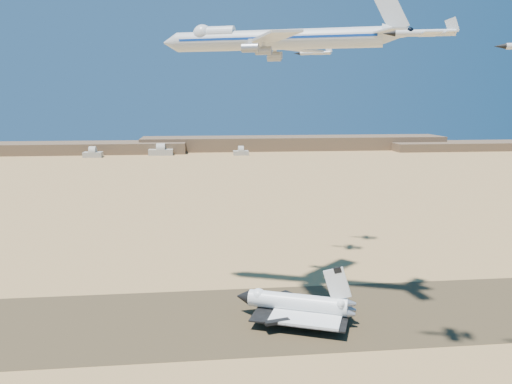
{
  "coord_description": "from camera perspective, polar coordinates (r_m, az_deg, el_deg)",
  "views": [
    {
      "loc": [
        -9.45,
        -148.81,
        68.83
      ],
      "look_at": [
        7.8,
        8.0,
        39.54
      ],
      "focal_mm": 35.0,
      "sensor_mm": 36.0,
      "label": 1
    }
  ],
  "objects": [
    {
      "name": "ridgeline",
      "position": [
        682.98,
        0.03,
        5.38
      ],
      "size": [
        960.0,
        90.0,
        18.0
      ],
      "color": "brown",
      "rests_on": "ground"
    },
    {
      "name": "chase_jet_c",
      "position": [
        208.03,
        6.69,
        15.51
      ],
      "size": [
        14.94,
        8.86,
        3.85
      ],
      "rotation": [
        0.0,
        0.0,
        -0.38
      ],
      "color": "silver"
    },
    {
      "name": "crew_c",
      "position": [
        160.56,
        9.09,
        -14.63
      ],
      "size": [
        1.17,
        1.03,
        1.79
      ],
      "primitive_type": "imported",
      "rotation": [
        0.0,
        0.0,
        2.55
      ],
      "color": "#C0430B",
      "rests_on": "runway"
    },
    {
      "name": "ground",
      "position": [
        164.23,
        -2.48,
        -14.27
      ],
      "size": [
        1200.0,
        1200.0,
        0.0
      ],
      "primitive_type": "plane",
      "color": "tan",
      "rests_on": "ground"
    },
    {
      "name": "shuttle",
      "position": [
        161.98,
        4.64,
        -12.7
      ],
      "size": [
        38.77,
        32.18,
        18.86
      ],
      "rotation": [
        0.0,
        0.0,
        -0.38
      ],
      "color": "white",
      "rests_on": "runway"
    },
    {
      "name": "chase_jet_a",
      "position": [
        124.0,
        18.6,
        16.88
      ],
      "size": [
        16.3,
        9.42,
        4.14
      ],
      "rotation": [
        0.0,
        0.0,
        -0.26
      ],
      "color": "silver"
    },
    {
      "name": "hangars",
      "position": [
        632.85,
        -11.22,
        4.51
      ],
      "size": [
        200.5,
        29.5,
        30.0
      ],
      "color": "#A7A394",
      "rests_on": "ground"
    },
    {
      "name": "carrier_747",
      "position": [
        162.38,
        1.43,
        16.99
      ],
      "size": [
        76.23,
        56.37,
        19.23
      ],
      "rotation": [
        0.0,
        0.0,
        -0.34
      ],
      "color": "silver"
    },
    {
      "name": "runway",
      "position": [
        164.21,
        -2.48,
        -14.26
      ],
      "size": [
        600.0,
        50.0,
        0.06
      ],
      "primitive_type": "cube",
      "color": "#4A3B25",
      "rests_on": "ground"
    },
    {
      "name": "crew_a",
      "position": [
        156.95,
        7.27,
        -15.17
      ],
      "size": [
        0.48,
        0.71,
        1.89
      ],
      "primitive_type": "imported",
      "rotation": [
        0.0,
        0.0,
        1.62
      ],
      "color": "#C0430B",
      "rests_on": "runway"
    },
    {
      "name": "crew_b",
      "position": [
        158.34,
        8.0,
        -14.96
      ],
      "size": [
        0.83,
        1.02,
        1.82
      ],
      "primitive_type": "imported",
      "rotation": [
        0.0,
        0.0,
        1.99
      ],
      "color": "#C0430B",
      "rests_on": "runway"
    },
    {
      "name": "chase_jet_d",
      "position": [
        225.12,
        9.0,
        16.37
      ],
      "size": [
        13.8,
        8.04,
        3.52
      ],
      "rotation": [
        0.0,
        0.0,
        -0.3
      ],
      "color": "silver"
    }
  ]
}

